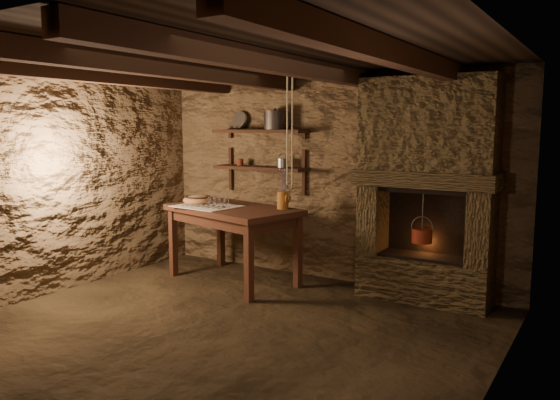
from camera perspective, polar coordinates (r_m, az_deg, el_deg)
The scene contains 25 objects.
floor at distance 5.05m, azimuth -5.85°, elevation -13.27°, with size 4.50×4.50×0.00m, color black.
back_wall at distance 6.44m, azimuth 4.99°, elevation 2.26°, with size 4.50×0.04×2.40m, color #483422.
front_wall at distance 3.44m, azimuth -27.09°, elevation -3.24°, with size 4.50×0.04×2.40m, color #483422.
left_wall at distance 6.39m, azimuth -22.15°, elevation 1.68°, with size 0.04×4.00×2.40m, color #483422.
right_wall at distance 3.82m, azimuth 21.61°, elevation -1.92°, with size 0.04×4.00×2.40m, color #483422.
ceiling at distance 4.76m, azimuth -6.25°, elevation 14.84°, with size 4.50×4.00×0.04m, color black.
beam_far_left at distance 5.79m, azimuth -18.25°, elevation 12.31°, with size 0.14×3.95×0.16m, color black.
beam_mid_left at distance 5.07m, azimuth -10.80°, elevation 13.28°, with size 0.14×3.95×0.16m, color black.
beam_mid_right at distance 4.46m, azimuth -1.02°, elevation 14.21°, with size 0.14×3.95×0.16m, color black.
beam_far_right at distance 4.01m, azimuth 11.47°, elevation 14.81°, with size 0.14×3.95×0.16m, color black.
shelf_lower at distance 6.73m, azimuth -2.10°, elevation 3.36°, with size 1.25×0.30×0.04m, color black.
shelf_upper at distance 6.71m, azimuth -2.11°, elevation 7.19°, with size 1.25×0.30×0.04m, color black.
hearth at distance 5.76m, azimuth 15.07°, elevation 1.65°, with size 1.43×0.51×2.30m.
work_table at distance 6.39m, azimuth -4.92°, elevation -4.35°, with size 1.71×1.22×0.88m.
linen_cloth at distance 6.39m, azimuth -7.63°, elevation -0.64°, with size 0.70×0.56×0.01m, color white.
pewter_cutlery_row at distance 6.38m, azimuth -7.76°, elevation -0.57°, with size 0.58×0.22×0.01m, color gray, non-canonical shape.
drinking_glasses at distance 6.48m, azimuth -6.73°, elevation -0.08°, with size 0.22×0.07×0.09m, color white, non-canonical shape.
stoneware_jug at distance 6.13m, azimuth 0.31°, elevation 0.88°, with size 0.14×0.13×0.46m.
wooden_bowl at distance 6.65m, azimuth -8.56°, elevation -0.01°, with size 0.36×0.36×0.13m, color #A76F48.
iron_stockpot at distance 6.59m, azimuth -0.52°, elevation 8.25°, with size 0.27×0.27×0.20m, color #2B2826.
tin_pan at distance 7.01m, azimuth -4.28°, elevation 8.31°, with size 0.23×0.23×0.03m, color #AAAAA4.
small_kettle at distance 6.55m, azimuth 0.23°, elevation 3.90°, with size 0.16×0.12×0.17m, color #AAAAA4, non-canonical shape.
rusty_tin at distance 6.90m, azimuth -4.19°, elevation 3.96°, with size 0.08×0.08×0.08m, color #5F2013.
red_pot at distance 5.79m, azimuth 14.62°, elevation -3.53°, with size 0.26×0.26×0.54m.
hanging_ropes at distance 5.56m, azimuth 1.02°, elevation 7.63°, with size 0.08×0.08×1.20m, color beige, non-canonical shape.
Camera 1 is at (2.92, -3.72, 1.80)m, focal length 35.00 mm.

